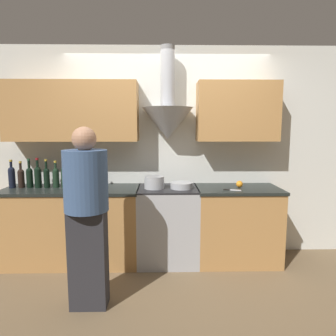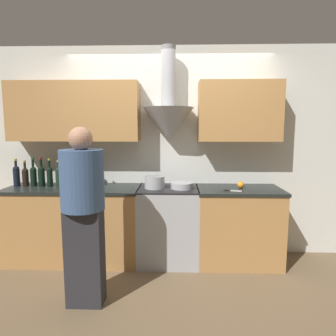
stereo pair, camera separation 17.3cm
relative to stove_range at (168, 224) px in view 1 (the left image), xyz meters
name	(u,v)px [view 1 (the left image)]	position (x,y,z in m)	size (l,w,h in m)	color
ground_plane	(168,273)	(0.00, -0.32, -0.46)	(12.00, 12.00, 0.00)	brown
wall_back	(159,139)	(-0.11, 0.26, 1.02)	(8.40, 0.60, 2.60)	silver
counter_left	(73,225)	(-1.13, 0.00, 0.00)	(1.59, 0.62, 0.90)	#B27F47
counter_right	(237,224)	(0.83, 0.00, 0.00)	(0.98, 0.62, 0.90)	#B27F47
stove_range	(168,224)	(0.00, 0.00, 0.00)	(0.71, 0.60, 0.90)	#A8AAAF
wine_bottle_0	(12,176)	(-1.84, 0.04, 0.59)	(0.08, 0.08, 0.33)	black
wine_bottle_1	(21,177)	(-1.73, 0.05, 0.57)	(0.07, 0.07, 0.31)	black
wine_bottle_2	(30,176)	(-1.64, 0.05, 0.58)	(0.08, 0.08, 0.34)	black
wine_bottle_3	(38,176)	(-1.54, 0.05, 0.59)	(0.08, 0.08, 0.35)	black
wine_bottle_4	(47,177)	(-1.43, 0.04, 0.58)	(0.07, 0.07, 0.34)	black
wine_bottle_5	(56,176)	(-1.33, 0.06, 0.58)	(0.08, 0.08, 0.32)	black
wine_bottle_6	(64,176)	(-1.22, 0.04, 0.59)	(0.08, 0.08, 0.34)	black
wine_bottle_7	(74,177)	(-1.12, 0.05, 0.58)	(0.08, 0.08, 0.32)	black
wine_bottle_8	(83,176)	(-1.01, 0.05, 0.59)	(0.08, 0.08, 0.34)	black
wine_bottle_9	(92,176)	(-0.90, 0.05, 0.58)	(0.08, 0.08, 0.31)	black
stock_pot	(154,182)	(-0.16, -0.03, 0.52)	(0.23, 0.23, 0.14)	#A8AAAF
mixing_bowl	(181,185)	(0.16, -0.04, 0.48)	(0.26, 0.26, 0.07)	#A8AAAF
orange_fruit	(239,184)	(0.85, 0.01, 0.49)	(0.08, 0.08, 0.08)	orange
chefs_knife	(232,190)	(0.73, -0.16, 0.45)	(0.20, 0.08, 0.01)	silver
person_foreground_left	(87,211)	(-0.73, -0.92, 0.43)	(0.38, 0.38, 1.62)	#28282D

